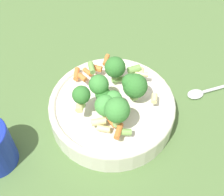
# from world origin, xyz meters

# --- Properties ---
(ground_plane) EXTENTS (3.00, 3.00, 0.00)m
(ground_plane) POSITION_xyz_m (0.00, 0.00, 0.00)
(ground_plane) COLOR #4C6B38
(bowl) EXTENTS (0.24, 0.24, 0.05)m
(bowl) POSITION_xyz_m (0.00, 0.00, 0.03)
(bowl) COLOR silver
(bowl) RESTS_ON ground_plane
(pasta_salad) EXTENTS (0.17, 0.20, 0.07)m
(pasta_salad) POSITION_xyz_m (-0.00, -0.01, 0.09)
(pasta_salad) COLOR #8CB766
(pasta_salad) RESTS_ON bowl
(spoon) EXTENTS (0.16, 0.04, 0.01)m
(spoon) POSITION_xyz_m (0.21, -0.04, 0.01)
(spoon) COLOR silver
(spoon) RESTS_ON ground_plane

